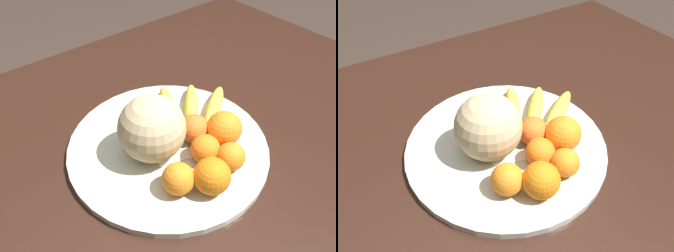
# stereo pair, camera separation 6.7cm
# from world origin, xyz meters

# --- Properties ---
(kitchen_table) EXTENTS (1.55, 1.14, 0.77)m
(kitchen_table) POSITION_xyz_m (0.00, 0.00, 0.69)
(kitchen_table) COLOR black
(kitchen_table) RESTS_ON ground_plane
(fruit_bowl) EXTENTS (0.43, 0.43, 0.02)m
(fruit_bowl) POSITION_xyz_m (-0.04, -0.04, 0.78)
(fruit_bowl) COLOR beige
(fruit_bowl) RESTS_ON kitchen_table
(melon) EXTENTS (0.14, 0.14, 0.14)m
(melon) POSITION_xyz_m (0.00, -0.04, 0.86)
(melon) COLOR #C6B284
(melon) RESTS_ON fruit_bowl
(banana_bunch) EXTENTS (0.21, 0.21, 0.03)m
(banana_bunch) POSITION_xyz_m (-0.15, -0.08, 0.81)
(banana_bunch) COLOR brown
(banana_bunch) RESTS_ON fruit_bowl
(orange_front_left) EXTENTS (0.07, 0.07, 0.07)m
(orange_front_left) POSITION_xyz_m (-0.14, 0.03, 0.83)
(orange_front_left) COLOR orange
(orange_front_left) RESTS_ON fruit_bowl
(orange_front_right) EXTENTS (0.07, 0.07, 0.07)m
(orange_front_right) POSITION_xyz_m (-0.03, 0.10, 0.83)
(orange_front_right) COLOR orange
(orange_front_right) RESTS_ON fruit_bowl
(orange_mid_center) EXTENTS (0.06, 0.06, 0.06)m
(orange_mid_center) POSITION_xyz_m (-0.10, 0.08, 0.82)
(orange_mid_center) COLOR orange
(orange_mid_center) RESTS_ON fruit_bowl
(orange_back_left) EXTENTS (0.06, 0.06, 0.06)m
(orange_back_left) POSITION_xyz_m (0.02, 0.06, 0.82)
(orange_back_left) COLOR orange
(orange_back_left) RESTS_ON fruit_bowl
(orange_back_right) EXTENTS (0.06, 0.06, 0.06)m
(orange_back_right) POSITION_xyz_m (-0.07, 0.04, 0.82)
(orange_back_right) COLOR orange
(orange_back_right) RESTS_ON fruit_bowl
(orange_top_small) EXTENTS (0.06, 0.06, 0.06)m
(orange_top_small) POSITION_xyz_m (-0.09, -0.02, 0.82)
(orange_top_small) COLOR orange
(orange_top_small) RESTS_ON fruit_bowl
(produce_tag) EXTENTS (0.10, 0.06, 0.00)m
(produce_tag) POSITION_xyz_m (-0.03, -0.00, 0.79)
(produce_tag) COLOR white
(produce_tag) RESTS_ON fruit_bowl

